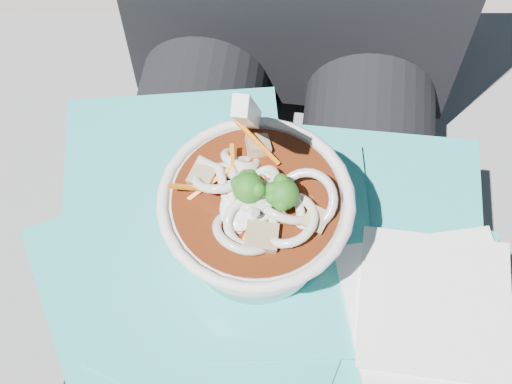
# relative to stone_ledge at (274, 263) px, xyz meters

# --- Properties ---
(stone_ledge) EXTENTS (1.05, 0.62, 0.45)m
(stone_ledge) POSITION_rel_stone_ledge_xyz_m (0.00, 0.00, 0.00)
(stone_ledge) COLOR slate
(stone_ledge) RESTS_ON ground
(lap) EXTENTS (0.32, 0.48, 0.14)m
(lap) POSITION_rel_stone_ledge_xyz_m (0.00, -0.15, 0.29)
(lap) COLOR black
(lap) RESTS_ON stone_ledge
(person_body) EXTENTS (0.34, 0.94, 0.99)m
(person_body) POSITION_rel_stone_ledge_xyz_m (-0.00, -0.06, 0.32)
(person_body) COLOR black
(person_body) RESTS_ON ground
(plastic_bag) EXTENTS (0.40, 0.37, 0.02)m
(plastic_bag) POSITION_rel_stone_ledge_xyz_m (0.01, -0.16, 0.37)
(plastic_bag) COLOR #2AB0AD
(plastic_bag) RESTS_ON lap
(napkins) EXTENTS (0.16, 0.16, 0.01)m
(napkins) POSITION_rel_stone_ledge_xyz_m (0.14, -0.19, 0.39)
(napkins) COLOR white
(napkins) RESTS_ON plastic_bag
(udon_bowl) EXTENTS (0.16, 0.16, 0.19)m
(udon_bowl) POSITION_rel_stone_ledge_xyz_m (-0.01, -0.15, 0.43)
(udon_bowl) COLOR white
(udon_bowl) RESTS_ON plastic_bag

